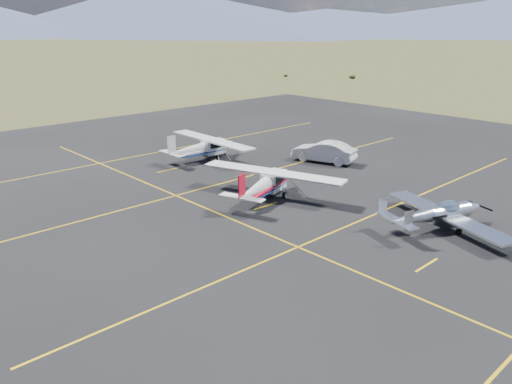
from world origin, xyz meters
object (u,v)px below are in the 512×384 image
sedan (324,152)px  aircraft_low_wing (439,214)px  aircraft_cessna (266,183)px  aircraft_plain (203,147)px

sedan → aircraft_low_wing: bearing=46.5°
aircraft_low_wing → aircraft_cessna: size_ratio=0.87×
aircraft_plain → sedan: bearing=-45.8°
aircraft_cessna → aircraft_plain: 11.20m
aircraft_plain → sedan: 10.07m
aircraft_low_wing → aircraft_cessna: 10.66m
aircraft_low_wing → aircraft_cessna: (-3.62, 10.02, 0.22)m
aircraft_low_wing → aircraft_cessna: bearing=128.8°
aircraft_cessna → aircraft_plain: aircraft_cessna is taller
aircraft_cessna → aircraft_low_wing: bearing=-88.9°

